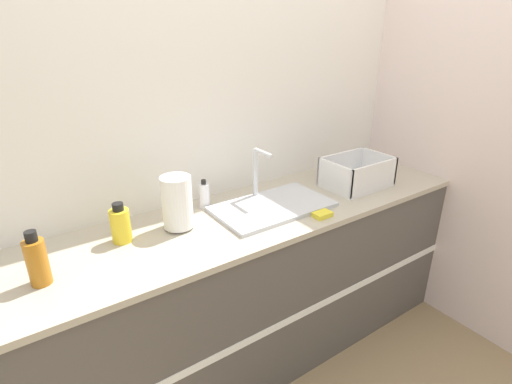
{
  "coord_description": "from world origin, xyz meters",
  "views": [
    {
      "loc": [
        -0.93,
        -1.17,
        1.77
      ],
      "look_at": [
        0.07,
        0.27,
        1.02
      ],
      "focal_mm": 28.0,
      "sensor_mm": 36.0,
      "label": 1
    }
  ],
  "objects": [
    {
      "name": "sink",
      "position": [
        0.18,
        0.29,
        0.92
      ],
      "size": [
        0.59,
        0.35,
        0.28
      ],
      "color": "silver",
      "rests_on": "counter_cabinet"
    },
    {
      "name": "wall_right",
      "position": [
        1.31,
        0.3,
        1.3
      ],
      "size": [
        0.06,
        2.61,
        2.6
      ],
      "color": "silver",
      "rests_on": "ground_plane"
    },
    {
      "name": "dish_rack",
      "position": [
        0.76,
        0.26,
        0.96
      ],
      "size": [
        0.37,
        0.26,
        0.17
      ],
      "color": "white",
      "rests_on": "counter_cabinet"
    },
    {
      "name": "wall_back",
      "position": [
        0.0,
        0.64,
        1.3
      ],
      "size": [
        4.97,
        0.06,
        2.6
      ],
      "color": "silver",
      "rests_on": "ground_plane"
    },
    {
      "name": "sponge",
      "position": [
        0.32,
        0.07,
        0.91
      ],
      "size": [
        0.09,
        0.06,
        0.02
      ],
      "color": "yellow",
      "rests_on": "counter_cabinet"
    },
    {
      "name": "paper_towel_roll",
      "position": [
        -0.3,
        0.36,
        1.02
      ],
      "size": [
        0.14,
        0.14,
        0.25
      ],
      "color": "#4C4C51",
      "rests_on": "counter_cabinet"
    },
    {
      "name": "counter_cabinet",
      "position": [
        0.0,
        0.3,
        0.45
      ],
      "size": [
        2.59,
        0.63,
        0.9
      ],
      "color": "#514C47",
      "rests_on": "ground_plane"
    },
    {
      "name": "bottle_amber",
      "position": [
        -0.88,
        0.26,
        0.99
      ],
      "size": [
        0.07,
        0.07,
        0.21
      ],
      "color": "#B26B19",
      "rests_on": "counter_cabinet"
    },
    {
      "name": "soap_dispenser",
      "position": [
        -0.09,
        0.49,
        0.96
      ],
      "size": [
        0.05,
        0.05,
        0.15
      ],
      "color": "silver",
      "rests_on": "counter_cabinet"
    },
    {
      "name": "bottle_yellow",
      "position": [
        -0.55,
        0.39,
        0.98
      ],
      "size": [
        0.08,
        0.08,
        0.18
      ],
      "color": "yellow",
      "rests_on": "counter_cabinet"
    }
  ]
}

